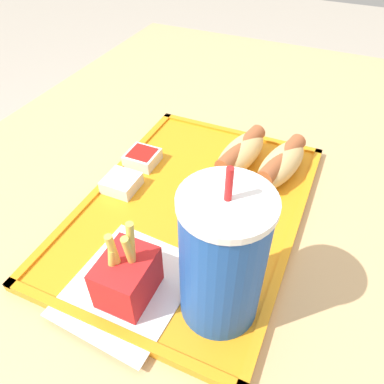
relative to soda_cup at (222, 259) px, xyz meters
The scene contains 10 objects.
ground_plane 0.84m from the soda_cup, 147.85° to the right, with size 8.00×8.00×0.00m, color #ADA393.
dining_table 0.50m from the soda_cup, 147.85° to the right, with size 1.42×0.92×0.72m.
food_tray 0.19m from the soda_cup, 145.40° to the right, with size 0.45×0.32×0.01m.
paper_napkin 0.14m from the soda_cup, 78.95° to the right, with size 0.17×0.15×0.00m.
soda_cup is the anchor object (origin of this frame).
hot_dog_far 0.27m from the soda_cup, behind, with size 0.14×0.08×0.05m.
hot_dog_near 0.28m from the soda_cup, 166.67° to the right, with size 0.14×0.08×0.05m.
fries_carton 0.12m from the soda_cup, 74.79° to the right, with size 0.07×0.06×0.12m.
sauce_cup_mayo 0.27m from the soda_cup, 121.68° to the right, with size 0.05×0.05×0.02m.
sauce_cup_ketchup 0.31m from the soda_cup, 133.15° to the right, with size 0.05×0.05×0.02m.
Camera 1 is at (0.40, 0.17, 1.13)m, focal length 35.00 mm.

